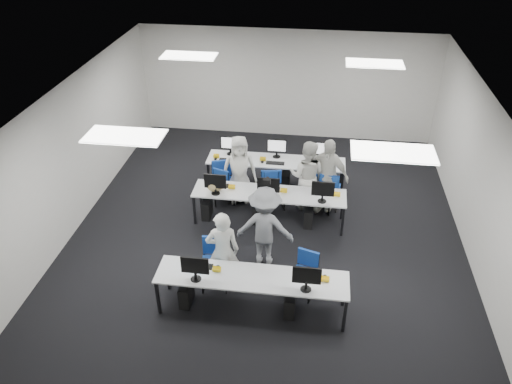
# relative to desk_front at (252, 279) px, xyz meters

# --- Properties ---
(room) EXTENTS (9.00, 9.02, 3.00)m
(room) POSITION_rel_desk_front_xyz_m (0.00, 2.40, 0.82)
(room) COLOR black
(room) RESTS_ON ground
(ceiling_panels) EXTENTS (5.20, 4.60, 0.02)m
(ceiling_panels) POSITION_rel_desk_front_xyz_m (0.00, 2.40, 2.30)
(ceiling_panels) COLOR white
(ceiling_panels) RESTS_ON room
(desk_front) EXTENTS (3.20, 0.70, 0.73)m
(desk_front) POSITION_rel_desk_front_xyz_m (0.00, 0.00, 0.00)
(desk_front) COLOR #ADAFB1
(desk_front) RESTS_ON ground
(desk_mid) EXTENTS (3.20, 0.70, 0.73)m
(desk_mid) POSITION_rel_desk_front_xyz_m (0.00, 2.60, 0.00)
(desk_mid) COLOR #ADAFB1
(desk_mid) RESTS_ON ground
(desk_back) EXTENTS (3.20, 0.70, 0.73)m
(desk_back) POSITION_rel_desk_front_xyz_m (0.00, 4.00, 0.00)
(desk_back) COLOR #ADAFB1
(desk_back) RESTS_ON ground
(equipment_front) EXTENTS (2.51, 0.41, 1.19)m
(equipment_front) POSITION_rel_desk_front_xyz_m (-0.19, -0.02, -0.32)
(equipment_front) COLOR #0D67B0
(equipment_front) RESTS_ON desk_front
(equipment_mid) EXTENTS (2.91, 0.41, 1.19)m
(equipment_mid) POSITION_rel_desk_front_xyz_m (-0.19, 2.58, -0.32)
(equipment_mid) COLOR white
(equipment_mid) RESTS_ON desk_mid
(equipment_back) EXTENTS (2.91, 0.41, 1.19)m
(equipment_back) POSITION_rel_desk_front_xyz_m (0.19, 4.02, -0.32)
(equipment_back) COLOR white
(equipment_back) RESTS_ON desk_back
(chair_0) EXTENTS (0.51, 0.55, 0.94)m
(chair_0) POSITION_rel_desk_front_xyz_m (-0.75, 0.53, -0.38)
(chair_0) COLOR navy
(chair_0) RESTS_ON ground
(chair_1) EXTENTS (0.53, 0.55, 0.83)m
(chair_1) POSITION_rel_desk_front_xyz_m (0.85, 0.52, -0.42)
(chair_1) COLOR navy
(chair_1) RESTS_ON ground
(chair_2) EXTENTS (0.59, 0.62, 0.94)m
(chair_2) POSITION_rel_desk_front_xyz_m (-1.12, 3.28, -0.38)
(chair_2) COLOR navy
(chair_2) RESTS_ON ground
(chair_3) EXTENTS (0.53, 0.55, 0.82)m
(chair_3) POSITION_rel_desk_front_xyz_m (0.06, 3.19, -0.42)
(chair_3) COLOR navy
(chair_3) RESTS_ON ground
(chair_4) EXTENTS (0.49, 0.52, 0.90)m
(chair_4) POSITION_rel_desk_front_xyz_m (1.06, 3.19, -0.40)
(chair_4) COLOR navy
(chair_4) RESTS_ON ground
(chair_5) EXTENTS (0.53, 0.56, 0.84)m
(chair_5) POSITION_rel_desk_front_xyz_m (-1.08, 3.38, -0.41)
(chair_5) COLOR navy
(chair_5) RESTS_ON ground
(chair_6) EXTENTS (0.46, 0.49, 0.83)m
(chair_6) POSITION_rel_desk_front_xyz_m (-0.09, 3.51, -0.42)
(chair_6) COLOR navy
(chair_6) RESTS_ON ground
(chair_7) EXTENTS (0.51, 0.54, 0.91)m
(chair_7) POSITION_rel_desk_front_xyz_m (1.26, 3.37, -0.39)
(chair_7) COLOR navy
(chair_7) RESTS_ON ground
(handbag) EXTENTS (0.44, 0.37, 0.31)m
(handbag) POSITION_rel_desk_front_xyz_m (-1.12, 2.52, 0.20)
(handbag) COLOR #A58655
(handbag) RESTS_ON desk_mid
(student_0) EXTENTS (0.66, 0.50, 1.61)m
(student_0) POSITION_rel_desk_front_xyz_m (-0.58, 0.50, 0.12)
(student_0) COLOR #B9B7AE
(student_0) RESTS_ON ground
(student_1) EXTENTS (0.89, 0.75, 1.64)m
(student_1) POSITION_rel_desk_front_xyz_m (0.75, 3.26, 0.14)
(student_1) COLOR #B9B7AE
(student_1) RESTS_ON ground
(student_2) EXTENTS (0.87, 0.67, 1.60)m
(student_2) POSITION_rel_desk_front_xyz_m (-0.75, 3.36, 0.12)
(student_2) COLOR #B9B7AE
(student_2) RESTS_ON ground
(student_3) EXTENTS (1.07, 0.76, 1.69)m
(student_3) POSITION_rel_desk_front_xyz_m (1.18, 3.31, 0.16)
(student_3) COLOR #B9B7AE
(student_3) RESTS_ON ground
(photographer) EXTENTS (1.09, 0.65, 1.66)m
(photographer) POSITION_rel_desk_front_xyz_m (0.07, 1.25, 0.15)
(photographer) COLOR slate
(photographer) RESTS_ON ground
(dslr_camera) EXTENTS (0.15, 0.18, 0.10)m
(dslr_camera) POSITION_rel_desk_front_xyz_m (0.07, 1.43, 1.04)
(dslr_camera) COLOR black
(dslr_camera) RESTS_ON photographer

